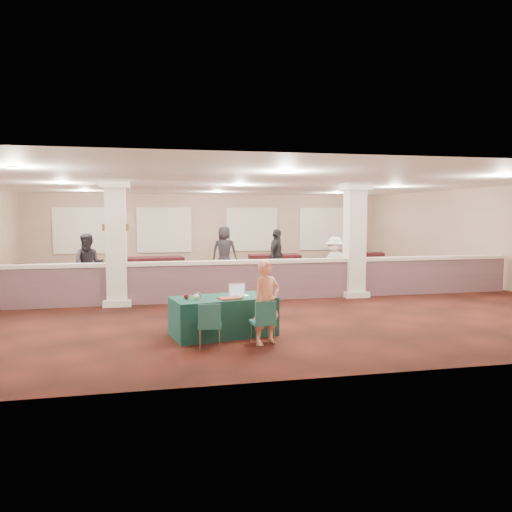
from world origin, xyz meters
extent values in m
plane|color=#421710|center=(0.00, 0.00, 0.00)|extent=(16.00, 16.00, 0.00)
cube|color=gray|center=(0.00, 8.00, 1.60)|extent=(16.00, 0.04, 3.20)
cube|color=gray|center=(0.00, -8.00, 1.60)|extent=(16.00, 0.04, 3.20)
cube|color=gray|center=(8.00, 0.00, 1.60)|extent=(0.04, 16.00, 3.20)
cube|color=white|center=(0.00, 0.00, 3.20)|extent=(16.00, 16.00, 0.02)
cube|color=brown|center=(0.00, -1.50, 0.50)|extent=(15.60, 0.20, 1.00)
cube|color=beige|center=(0.00, -1.50, 1.05)|extent=(15.60, 0.28, 0.10)
cube|color=white|center=(-3.50, -1.50, 1.60)|extent=(0.50, 0.50, 3.20)
cube|color=white|center=(-3.50, -1.50, 0.08)|extent=(0.70, 0.70, 0.16)
cube|color=white|center=(-3.50, -1.50, 3.10)|extent=(0.72, 0.72, 0.20)
cube|color=white|center=(3.00, -1.50, 1.60)|extent=(0.50, 0.50, 3.20)
cube|color=white|center=(3.00, -1.50, 0.08)|extent=(0.70, 0.70, 0.16)
cube|color=white|center=(3.00, -1.50, 3.10)|extent=(0.72, 0.72, 0.20)
cylinder|color=brown|center=(-3.78, -1.50, 2.00)|extent=(0.12, 0.12, 0.18)
cylinder|color=white|center=(-3.78, -1.50, 2.00)|extent=(0.09, 0.09, 0.10)
cylinder|color=brown|center=(-3.22, -1.50, 2.00)|extent=(0.12, 0.12, 0.18)
cylinder|color=white|center=(-3.22, -1.50, 2.00)|extent=(0.09, 0.09, 0.10)
cube|color=#0E342C|center=(-1.29, -5.20, 0.37)|extent=(2.10, 1.32, 0.75)
cube|color=#1E5950|center=(-0.69, -5.99, 0.40)|extent=(0.44, 0.44, 0.05)
cube|color=#1E5950|center=(-0.68, -6.17, 0.62)|extent=(0.39, 0.08, 0.39)
cylinder|color=gray|center=(-0.85, -6.17, 0.19)|extent=(0.02, 0.02, 0.37)
cylinder|color=gray|center=(-0.51, -6.14, 0.19)|extent=(0.02, 0.02, 0.37)
cylinder|color=gray|center=(-0.87, -5.83, 0.19)|extent=(0.02, 0.02, 0.37)
cylinder|color=gray|center=(-0.54, -5.81, 0.19)|extent=(0.02, 0.02, 0.37)
cube|color=#1E5950|center=(-1.66, -6.06, 0.40)|extent=(0.46, 0.46, 0.05)
cube|color=#1E5950|center=(-1.69, -6.25, 0.62)|extent=(0.39, 0.10, 0.39)
cylinder|color=gray|center=(-1.85, -6.21, 0.19)|extent=(0.02, 0.02, 0.37)
cylinder|color=gray|center=(-1.52, -6.25, 0.19)|extent=(0.02, 0.02, 0.37)
cylinder|color=gray|center=(-1.81, -5.87, 0.19)|extent=(0.02, 0.02, 0.37)
cylinder|color=gray|center=(-1.48, -5.92, 0.19)|extent=(0.02, 0.02, 0.37)
imported|color=#F08968|center=(-0.62, -6.00, 0.76)|extent=(0.65, 0.54, 1.53)
cube|color=black|center=(-6.50, 3.00, 0.32)|extent=(1.77, 1.26, 0.65)
cube|color=black|center=(-2.00, 1.26, 0.37)|extent=(1.88, 1.01, 0.74)
cube|color=black|center=(4.09, 3.00, 0.32)|extent=(1.63, 0.87, 0.65)
cube|color=black|center=(-2.50, 3.20, 0.41)|extent=(2.06, 1.11, 0.81)
cube|color=black|center=(2.00, 3.74, 0.39)|extent=(2.02, 1.14, 0.78)
cube|color=black|center=(6.50, 5.47, 0.32)|extent=(1.76, 1.24, 0.65)
imported|color=black|center=(-4.38, 0.20, 0.89)|extent=(0.87, 0.50, 1.79)
imported|color=white|center=(3.00, 0.00, 0.81)|extent=(1.10, 1.04, 1.63)
imported|color=black|center=(1.50, 1.50, 0.91)|extent=(1.02, 1.18, 1.83)
imported|color=black|center=(0.04, 3.51, 0.94)|extent=(1.04, 0.77, 1.89)
cube|color=silver|center=(-0.98, -5.19, 0.76)|extent=(0.38, 0.30, 0.02)
cube|color=silver|center=(-1.00, -5.07, 0.88)|extent=(0.34, 0.08, 0.23)
cube|color=#B2BDD5|center=(-1.00, -5.08, 0.87)|extent=(0.30, 0.06, 0.19)
cube|color=#C84B20|center=(-1.20, -5.44, 0.76)|extent=(0.46, 0.38, 0.03)
sphere|color=beige|center=(-1.83, -5.40, 0.81)|extent=(0.11, 0.11, 0.11)
sphere|color=maroon|center=(-2.01, -5.28, 0.80)|extent=(0.10, 0.10, 0.10)
sphere|color=#4A4A4F|center=(-1.77, -5.16, 0.80)|extent=(0.11, 0.11, 0.11)
cube|color=red|center=(-0.59, -5.36, 0.76)|extent=(0.13, 0.05, 0.01)
camera|label=1|loc=(-2.68, -14.66, 2.38)|focal=35.00mm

